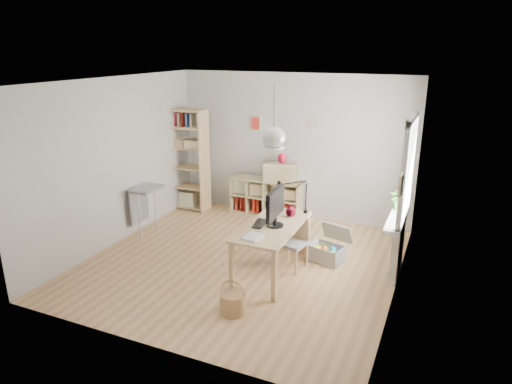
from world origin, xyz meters
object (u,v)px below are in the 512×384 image
at_px(desk, 272,231).
at_px(cube_shelf, 266,199).
at_px(drawer_chest, 280,172).
at_px(tall_bookshelf, 187,156).
at_px(monitor, 275,206).
at_px(storage_chest, 328,250).
at_px(chair, 294,240).

bearing_deg(desk, cube_shelf, 114.61).
relative_size(desk, drawer_chest, 2.45).
xyz_separation_m(tall_bookshelf, monitor, (2.63, -1.96, -0.04)).
xyz_separation_m(cube_shelf, storage_chest, (1.66, -1.48, -0.13)).
bearing_deg(monitor, drawer_chest, 106.51).
bearing_deg(desk, storage_chest, 49.73).
height_order(cube_shelf, drawer_chest, drawer_chest).
relative_size(chair, storage_chest, 1.11).
bearing_deg(tall_bookshelf, drawer_chest, 7.28).
bearing_deg(desk, chair, 57.56).
xyz_separation_m(desk, storage_chest, (0.63, 0.75, -0.48)).
relative_size(chair, monitor, 1.22).
relative_size(cube_shelf, tall_bookshelf, 0.70).
bearing_deg(desk, drawer_chest, 107.91).
height_order(storage_chest, monitor, monitor).
height_order(desk, cube_shelf, desk).
bearing_deg(drawer_chest, chair, -75.62).
distance_m(cube_shelf, drawer_chest, 0.67).
distance_m(chair, monitor, 0.73).
bearing_deg(storage_chest, monitor, -113.07).
relative_size(desk, monitor, 2.44).
xyz_separation_m(cube_shelf, chair, (1.24, -1.89, 0.13)).
relative_size(cube_shelf, chair, 1.87).
height_order(tall_bookshelf, drawer_chest, tall_bookshelf).
height_order(desk, storage_chest, desk).
height_order(cube_shelf, chair, chair).
bearing_deg(storage_chest, cube_shelf, 153.24).
distance_m(chair, storage_chest, 0.64).
relative_size(tall_bookshelf, monitor, 3.26).
bearing_deg(chair, drawer_chest, 127.92).
distance_m(desk, drawer_chest, 2.31).
distance_m(tall_bookshelf, monitor, 3.28).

